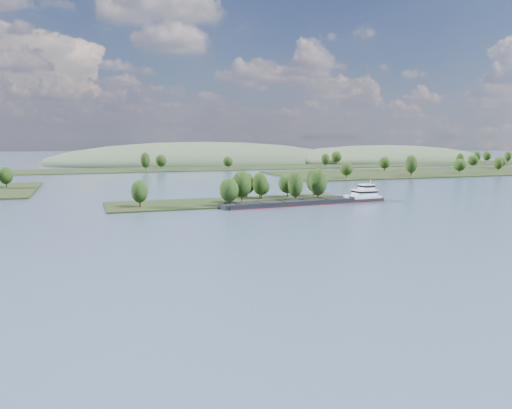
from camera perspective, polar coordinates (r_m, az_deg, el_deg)
name	(u,v)px	position (r m, az deg, el deg)	size (l,w,h in m)	color
ground	(289,228)	(147.83, 3.80, -2.68)	(1800.00, 1800.00, 0.00)	#3D4F6A
tree_island	(251,192)	(204.59, -0.62, 1.39)	(100.00, 32.02, 14.72)	black
right_bank	(473,170)	(425.92, 23.54, 3.60)	(320.00, 90.00, 15.78)	black
back_shoreline	(168,169)	(419.67, -10.04, 4.04)	(900.00, 60.00, 15.71)	black
hill_east	(382,161)	(578.88, 14.26, 4.82)	(260.00, 140.00, 36.00)	#3B4D35
hill_west	(202,163)	(527.73, -6.21, 4.76)	(320.00, 160.00, 44.00)	#3B4D35
cargo_barge	(316,201)	(202.26, 6.90, 0.43)	(71.05, 13.97, 9.55)	black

